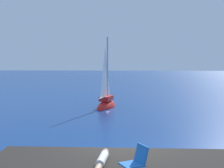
# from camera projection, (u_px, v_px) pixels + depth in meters

# --- Properties ---
(ground_plane) EXTENTS (160.00, 160.00, 0.00)m
(ground_plane) POSITION_uv_depth(u_px,v_px,m) (125.00, 162.00, 10.75)
(ground_plane) COLOR navy
(boulder_seaward) EXTENTS (1.21, 1.27, 0.73)m
(boulder_seaward) POSITION_uv_depth(u_px,v_px,m) (20.00, 168.00, 10.15)
(boulder_seaward) COLOR #2E2621
(boulder_seaward) RESTS_ON ground
(sailboat_near) EXTENTS (1.71, 3.15, 5.70)m
(sailboat_near) POSITION_uv_depth(u_px,v_px,m) (106.00, 103.00, 22.63)
(sailboat_near) COLOR red
(sailboat_near) RESTS_ON ground
(person_sunbather) EXTENTS (0.30, 1.76, 0.25)m
(person_sunbather) POSITION_uv_depth(u_px,v_px,m) (102.00, 161.00, 8.46)
(person_sunbather) COLOR white
(person_sunbather) RESTS_ON shore_ledge
(beach_chair) EXTENTS (0.76, 0.72, 0.80)m
(beach_chair) POSITION_uv_depth(u_px,v_px,m) (136.00, 160.00, 7.52)
(beach_chair) COLOR blue
(beach_chair) RESTS_ON shore_ledge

